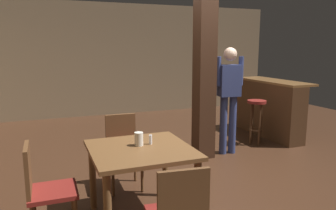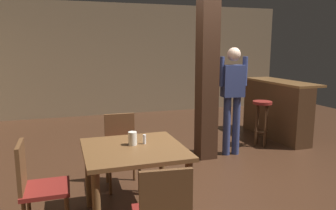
% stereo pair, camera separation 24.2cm
% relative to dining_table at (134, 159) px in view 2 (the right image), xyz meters
% --- Properties ---
extents(ground_plane, '(10.80, 10.80, 0.00)m').
position_rel_dining_table_xyz_m(ground_plane, '(1.28, 0.85, -0.63)').
color(ground_plane, '#382114').
extents(wall_back, '(8.00, 0.10, 2.80)m').
position_rel_dining_table_xyz_m(wall_back, '(1.28, 5.35, 0.77)').
color(wall_back, '#756047').
rests_on(wall_back, ground_plane).
extents(pillar, '(0.28, 0.28, 2.80)m').
position_rel_dining_table_xyz_m(pillar, '(1.47, 1.50, 0.77)').
color(pillar, '#382114').
rests_on(pillar, ground_plane).
extents(dining_table, '(0.98, 0.98, 0.76)m').
position_rel_dining_table_xyz_m(dining_table, '(0.00, 0.00, 0.00)').
color(dining_table, brown).
rests_on(dining_table, ground_plane).
extents(chair_west, '(0.43, 0.43, 0.89)m').
position_rel_dining_table_xyz_m(chair_west, '(-0.91, -0.02, -0.13)').
color(chair_west, maroon).
rests_on(chair_west, ground_plane).
extents(chair_north, '(0.43, 0.43, 0.89)m').
position_rel_dining_table_xyz_m(chair_north, '(0.02, 0.86, -0.13)').
color(chair_north, maroon).
rests_on(chair_north, ground_plane).
extents(napkin_cup, '(0.09, 0.09, 0.14)m').
position_rel_dining_table_xyz_m(napkin_cup, '(0.01, 0.08, 0.19)').
color(napkin_cup, silver).
rests_on(napkin_cup, dining_table).
extents(salt_shaker, '(0.03, 0.03, 0.10)m').
position_rel_dining_table_xyz_m(salt_shaker, '(0.13, 0.08, 0.17)').
color(salt_shaker, silver).
rests_on(salt_shaker, dining_table).
extents(standing_person, '(0.47, 0.24, 1.72)m').
position_rel_dining_table_xyz_m(standing_person, '(1.92, 1.51, 0.37)').
color(standing_person, navy).
rests_on(standing_person, ground_plane).
extents(bar_counter, '(0.56, 1.68, 1.09)m').
position_rel_dining_table_xyz_m(bar_counter, '(3.24, 2.17, -0.08)').
color(bar_counter, brown).
rests_on(bar_counter, ground_plane).
extents(bar_stool_near, '(0.33, 0.33, 0.80)m').
position_rel_dining_table_xyz_m(bar_stool_near, '(2.65, 1.75, -0.05)').
color(bar_stool_near, maroon).
rests_on(bar_stool_near, ground_plane).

